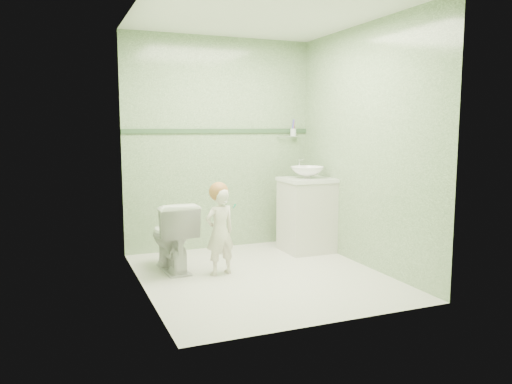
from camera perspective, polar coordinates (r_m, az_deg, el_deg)
name	(u,v)px	position (r m, az deg, el deg)	size (l,w,h in m)	color
ground	(262,276)	(4.80, 0.68, -9.49)	(2.50, 2.50, 0.00)	silver
room_shell	(262,148)	(4.60, 0.71, 4.97)	(2.50, 2.54, 2.40)	gray
trim_stripe	(220,131)	(5.75, -4.12, 6.94)	(2.20, 0.02, 0.05)	#365536
vanity	(307,216)	(5.67, 5.78, -2.73)	(0.52, 0.50, 0.80)	silver
counter	(307,180)	(5.62, 5.83, 1.39)	(0.54, 0.52, 0.04)	white
basin	(307,172)	(5.61, 5.84, 2.25)	(0.37, 0.37, 0.13)	white
faucet	(300,164)	(5.76, 4.99, 3.20)	(0.03, 0.13, 0.18)	silver
cup_holder	(293,132)	(6.04, 4.19, 6.78)	(0.26, 0.07, 0.21)	silver
toilet	(172,236)	(4.96, -9.52, -4.96)	(0.38, 0.67, 0.68)	white
toddler	(220,232)	(4.75, -4.13, -4.53)	(0.30, 0.20, 0.83)	beige
hair_cap	(219,192)	(4.71, -4.26, 0.04)	(0.18, 0.18, 0.18)	#A26836
teal_toothbrush	(233,206)	(4.64, -2.59, -1.57)	(0.11, 0.14, 0.08)	#109665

